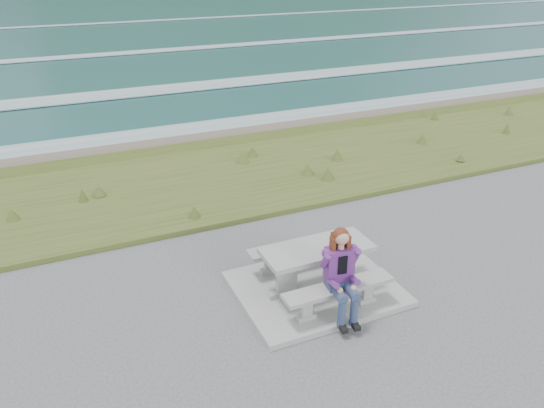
# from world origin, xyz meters

# --- Properties ---
(concrete_slab) EXTENTS (2.60, 2.10, 0.10)m
(concrete_slab) POSITION_xyz_m (0.00, 0.00, 0.05)
(concrete_slab) COLOR #9A9A95
(concrete_slab) RESTS_ON ground
(picnic_table) EXTENTS (1.80, 0.75, 0.75)m
(picnic_table) POSITION_xyz_m (0.00, 0.00, 0.68)
(picnic_table) COLOR #9A9A95
(picnic_table) RESTS_ON concrete_slab
(bench_landward) EXTENTS (1.80, 0.35, 0.45)m
(bench_landward) POSITION_xyz_m (0.00, -0.70, 0.45)
(bench_landward) COLOR #9A9A95
(bench_landward) RESTS_ON concrete_slab
(bench_seaward) EXTENTS (1.80, 0.35, 0.45)m
(bench_seaward) POSITION_xyz_m (0.00, 0.70, 0.45)
(bench_seaward) COLOR #9A9A95
(bench_seaward) RESTS_ON concrete_slab
(grass_verge) EXTENTS (160.00, 4.50, 0.22)m
(grass_verge) POSITION_xyz_m (0.00, 5.00, 0.00)
(grass_verge) COLOR #374E1D
(grass_verge) RESTS_ON ground
(shore_drop) EXTENTS (160.00, 0.80, 2.20)m
(shore_drop) POSITION_xyz_m (0.00, 7.90, 0.00)
(shore_drop) COLOR brown
(shore_drop) RESTS_ON ground
(ocean) EXTENTS (1600.00, 1600.00, 0.09)m
(ocean) POSITION_xyz_m (0.00, 25.09, -1.74)
(ocean) COLOR #1C5151
(ocean) RESTS_ON ground
(seated_woman) EXTENTS (0.48, 0.76, 1.43)m
(seated_woman) POSITION_xyz_m (-0.02, -0.84, 0.63)
(seated_woman) COLOR navy
(seated_woman) RESTS_ON concrete_slab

